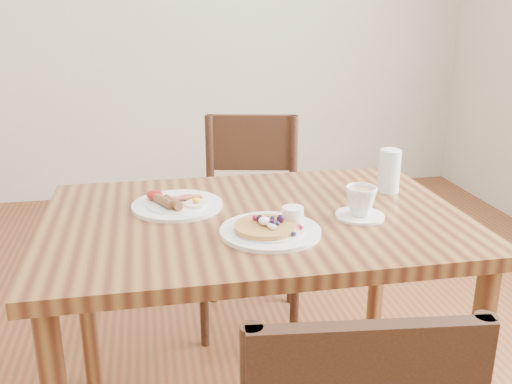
# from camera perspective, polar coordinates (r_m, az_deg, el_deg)

# --- Properties ---
(dining_table) EXTENTS (1.20, 0.80, 0.75)m
(dining_table) POSITION_cam_1_polar(r_m,az_deg,el_deg) (1.68, 0.00, -5.46)
(dining_table) COLOR brown
(dining_table) RESTS_ON ground
(chair_far) EXTENTS (0.50, 0.50, 0.88)m
(chair_far) POSITION_cam_1_polar(r_m,az_deg,el_deg) (2.40, -0.53, -2.02)
(chair_far) COLOR #3D1E16
(chair_far) RESTS_ON ground
(pancake_plate) EXTENTS (0.27, 0.27, 0.06)m
(pancake_plate) POSITION_cam_1_polar(r_m,az_deg,el_deg) (1.51, 1.56, -3.62)
(pancake_plate) COLOR white
(pancake_plate) RESTS_ON dining_table
(breakfast_plate) EXTENTS (0.27, 0.27, 0.04)m
(breakfast_plate) POSITION_cam_1_polar(r_m,az_deg,el_deg) (1.72, -8.02, -1.19)
(breakfast_plate) COLOR white
(breakfast_plate) RESTS_ON dining_table
(teacup_saucer) EXTENTS (0.14, 0.14, 0.09)m
(teacup_saucer) POSITION_cam_1_polar(r_m,az_deg,el_deg) (1.64, 10.41, -1.11)
(teacup_saucer) COLOR white
(teacup_saucer) RESTS_ON dining_table
(water_glass) EXTENTS (0.07, 0.07, 0.14)m
(water_glass) POSITION_cam_1_polar(r_m,az_deg,el_deg) (1.87, 13.17, 2.06)
(water_glass) COLOR silver
(water_glass) RESTS_ON dining_table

